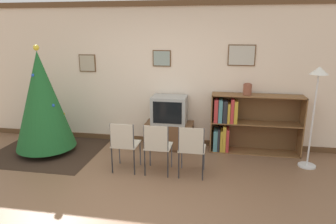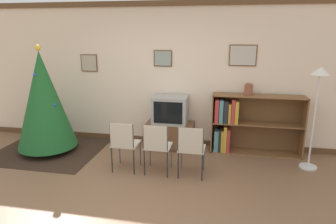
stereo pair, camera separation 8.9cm
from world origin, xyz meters
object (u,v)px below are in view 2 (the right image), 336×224
(christmas_tree, at_px, (44,100))
(folding_chair_center, at_px, (157,146))
(folding_chair_left, at_px, (124,143))
(tv_console, at_px, (170,135))
(television, at_px, (170,110))
(standing_lamp, at_px, (318,92))
(vase, at_px, (248,89))
(folding_chair_right, at_px, (191,148))
(bookshelf, at_px, (240,124))

(christmas_tree, xyz_separation_m, folding_chair_center, (2.20, -0.53, -0.50))
(christmas_tree, bearing_deg, folding_chair_left, -17.47)
(tv_console, height_order, folding_chair_left, folding_chair_left)
(christmas_tree, relative_size, tv_console, 2.19)
(television, relative_size, standing_lamp, 0.39)
(tv_console, bearing_deg, vase, 1.83)
(christmas_tree, height_order, standing_lamp, christmas_tree)
(tv_console, height_order, folding_chair_right, folding_chair_right)
(folding_chair_left, relative_size, bookshelf, 0.51)
(television, height_order, folding_chair_right, television)
(folding_chair_left, xyz_separation_m, folding_chair_center, (0.53, 0.00, 0.00))
(folding_chair_right, distance_m, standing_lamp, 2.13)
(bookshelf, bearing_deg, folding_chair_left, -147.14)
(vase, bearing_deg, tv_console, -178.17)
(folding_chair_left, xyz_separation_m, bookshelf, (1.82, 1.17, 0.06))
(television, relative_size, vase, 3.09)
(christmas_tree, bearing_deg, bookshelf, 10.54)
(tv_console, distance_m, folding_chair_right, 1.25)
(folding_chair_right, bearing_deg, television, 115.50)
(folding_chair_left, distance_m, vase, 2.34)
(folding_chair_left, bearing_deg, folding_chair_right, 0.00)
(folding_chair_center, height_order, folding_chair_right, same)
(folding_chair_left, relative_size, standing_lamp, 0.50)
(christmas_tree, bearing_deg, tv_console, 14.86)
(television, relative_size, folding_chair_right, 0.78)
(bookshelf, bearing_deg, standing_lamp, -23.95)
(bookshelf, bearing_deg, vase, -12.79)
(television, xyz_separation_m, folding_chair_center, (0.00, -1.11, -0.28))
(television, bearing_deg, standing_lamp, -9.93)
(folding_chair_right, bearing_deg, vase, 53.28)
(christmas_tree, height_order, folding_chair_center, christmas_tree)
(folding_chair_center, distance_m, folding_chair_right, 0.53)
(folding_chair_center, height_order, standing_lamp, standing_lamp)
(folding_chair_center, bearing_deg, bookshelf, 42.29)
(tv_console, xyz_separation_m, vase, (1.39, 0.04, 0.93))
(television, distance_m, vase, 1.45)
(television, distance_m, folding_chair_center, 1.14)
(folding_chair_center, xyz_separation_m, bookshelf, (1.29, 1.17, 0.06))
(christmas_tree, bearing_deg, television, 14.80)
(folding_chair_center, relative_size, folding_chair_right, 1.00)
(vase, bearing_deg, folding_chair_center, -140.28)
(vase, relative_size, standing_lamp, 0.12)
(bookshelf, distance_m, vase, 0.66)
(television, height_order, vase, vase)
(tv_console, height_order, bookshelf, bookshelf)
(folding_chair_left, distance_m, folding_chair_center, 0.53)
(folding_chair_center, relative_size, vase, 3.98)
(standing_lamp, bearing_deg, tv_console, 170.01)
(folding_chair_left, relative_size, folding_chair_center, 1.00)
(vase, bearing_deg, christmas_tree, -170.07)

